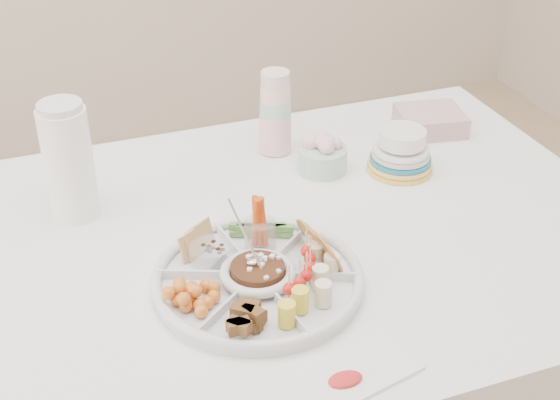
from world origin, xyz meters
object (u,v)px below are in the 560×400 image
object	(u,v)px
party_tray	(258,276)
thermos	(68,159)
dining_table	(266,373)
plate_stack	(401,151)

from	to	relation	value
party_tray	thermos	distance (m)	0.47
dining_table	plate_stack	size ratio (longest dim) A/B	10.10
dining_table	plate_stack	bearing A→B (deg)	20.87
thermos	plate_stack	size ratio (longest dim) A/B	1.71
dining_table	party_tray	size ratio (longest dim) A/B	4.00
party_tray	plate_stack	world-z (taller)	plate_stack
plate_stack	party_tray	bearing A→B (deg)	-146.52
party_tray	thermos	bearing A→B (deg)	127.32
party_tray	dining_table	bearing A→B (deg)	66.49
party_tray	plate_stack	xyz separation A→B (m)	(0.44, 0.29, 0.03)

